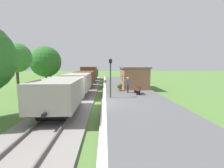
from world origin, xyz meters
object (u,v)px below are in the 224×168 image
at_px(potted_planter, 120,87).
at_px(freight_train, 85,78).
at_px(bench_near_hut, 138,90).
at_px(tree_trackside_mid, 16,58).
at_px(tree_field_left, 50,65).
at_px(person_waiting, 128,84).
at_px(tree_trackside_far, 46,62).
at_px(station_hut, 133,77).
at_px(lamp_post_near, 110,70).

bearing_deg(potted_planter, freight_train, 132.50).
bearing_deg(freight_train, bench_near_hut, -48.70).
bearing_deg(tree_trackside_mid, tree_field_left, 94.43).
relative_size(person_waiting, tree_trackside_far, 0.28).
bearing_deg(station_hut, lamp_post_near, -115.23).
relative_size(station_hut, lamp_post_near, 1.57).
bearing_deg(lamp_post_near, potted_planter, 73.20).
relative_size(freight_train, lamp_post_near, 8.81).
relative_size(station_hut, tree_trackside_far, 0.95).
bearing_deg(potted_planter, tree_trackside_mid, -175.10).
bearing_deg(tree_field_left, station_hut, -34.91).
bearing_deg(person_waiting, tree_field_left, -38.09).
relative_size(tree_trackside_far, tree_field_left, 1.19).
height_order(freight_train, potted_planter, freight_train).
height_order(freight_train, tree_field_left, tree_field_left).
relative_size(bench_near_hut, tree_field_left, 0.29).
height_order(freight_train, station_hut, station_hut).
distance_m(freight_train, tree_trackside_far, 6.71).
xyz_separation_m(freight_train, tree_trackside_mid, (-6.58, -5.99, 2.59)).
bearing_deg(tree_trackside_far, bench_near_hut, -34.64).
xyz_separation_m(person_waiting, lamp_post_near, (-2.02, -2.82, 1.62)).
bearing_deg(bench_near_hut, person_waiting, 132.26).
bearing_deg(potted_planter, station_hut, 55.71).
height_order(potted_planter, tree_trackside_far, tree_trackside_far).
height_order(bench_near_hut, tree_field_left, tree_field_left).
height_order(station_hut, tree_trackside_mid, tree_trackside_mid).
xyz_separation_m(bench_near_hut, tree_trackside_far, (-12.48, 8.62, 3.08)).
bearing_deg(potted_planter, person_waiting, -55.34).
bearing_deg(tree_trackside_mid, bench_near_hut, -5.44).
bearing_deg(tree_trackside_far, lamp_post_near, -47.56).
xyz_separation_m(potted_planter, tree_trackside_mid, (-11.19, -0.96, 3.34)).
relative_size(lamp_post_near, tree_trackside_far, 0.60).
bearing_deg(bench_near_hut, tree_trackside_mid, 174.56).
height_order(lamp_post_near, tree_trackside_mid, tree_trackside_mid).
height_order(person_waiting, tree_trackside_mid, tree_trackside_mid).
relative_size(lamp_post_near, tree_field_left, 0.72).
bearing_deg(potted_planter, bench_near_hut, -51.61).
relative_size(potted_planter, tree_trackside_mid, 0.16).
height_order(station_hut, bench_near_hut, station_hut).
distance_m(station_hut, tree_trackside_far, 13.50).
relative_size(station_hut, tree_field_left, 1.13).
xyz_separation_m(tree_trackside_mid, tree_field_left, (-1.11, 14.28, -0.78)).
height_order(bench_near_hut, tree_trackside_mid, tree_trackside_mid).
xyz_separation_m(bench_near_hut, potted_planter, (-1.73, 2.19, 0.00)).
relative_size(freight_train, tree_trackside_far, 5.32).
relative_size(freight_train, station_hut, 5.62).
xyz_separation_m(tree_trackside_mid, tree_trackside_far, (0.45, 7.39, -0.26)).
relative_size(bench_near_hut, potted_planter, 1.64).
distance_m(bench_near_hut, tree_trackside_mid, 13.40).
distance_m(tree_trackside_mid, tree_trackside_far, 7.41).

